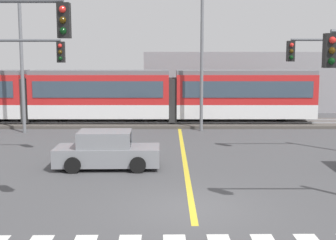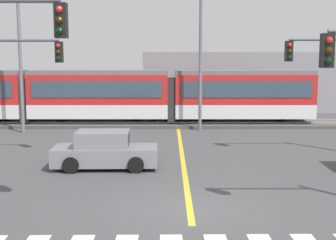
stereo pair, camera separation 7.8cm
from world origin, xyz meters
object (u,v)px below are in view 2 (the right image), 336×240
(street_lamp_west, at_px, (26,49))
(traffic_light_mid_left, at_px, (5,73))
(sedan_crossing, at_px, (107,151))
(street_lamp_centre, at_px, (207,52))
(light_rail_tram, at_px, (102,94))

(street_lamp_west, bearing_deg, traffic_light_mid_left, -80.39)
(traffic_light_mid_left, bearing_deg, sedan_crossing, -22.02)
(street_lamp_centre, bearing_deg, light_rail_tram, 159.17)
(sedan_crossing, bearing_deg, street_lamp_centre, 63.94)
(street_lamp_west, bearing_deg, light_rail_tram, 40.72)
(street_lamp_west, bearing_deg, street_lamp_centre, 4.29)
(sedan_crossing, height_order, street_lamp_centre, street_lamp_centre)
(sedan_crossing, bearing_deg, street_lamp_west, 123.38)
(light_rail_tram, distance_m, sedan_crossing, 12.49)
(light_rail_tram, bearing_deg, traffic_light_mid_left, -104.63)
(traffic_light_mid_left, distance_m, street_lamp_centre, 12.28)
(sedan_crossing, height_order, street_lamp_west, street_lamp_west)
(street_lamp_west, height_order, street_lamp_centre, street_lamp_west)
(street_lamp_west, distance_m, street_lamp_centre, 10.65)
(sedan_crossing, distance_m, street_lamp_west, 11.48)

